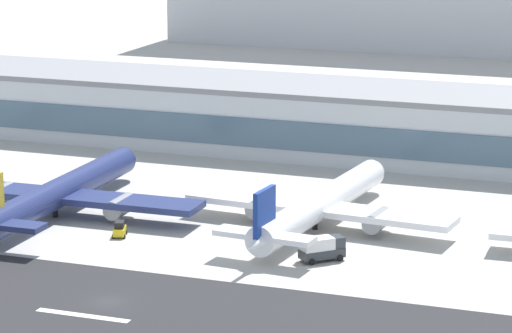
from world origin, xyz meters
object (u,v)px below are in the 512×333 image
Objects in this scene: airliner_navy_tail_gate_2 at (316,208)px; service_baggage_tug_0 at (120,229)px; airliner_gold_tail_gate_1 at (56,195)px; service_box_truck_1 at (322,248)px; terminal_building at (302,117)px.

service_baggage_tug_0 is at bearing 122.90° from airliner_navy_tail_gate_2.
service_box_truck_1 is at bearing -100.01° from airliner_gold_tail_gate_1.
terminal_building is 25.30× the size of service_box_truck_1.
service_box_truck_1 is (23.62, -62.53, -4.42)m from terminal_building.
airliner_gold_tail_gate_1 is at bearing 46.34° from service_baggage_tug_0.
terminal_building reaches higher than airliner_navy_tail_gate_2.
terminal_building reaches higher than service_box_truck_1.
service_baggage_tug_0 is (13.57, -6.14, -2.27)m from airliner_gold_tail_gate_1.
airliner_navy_tail_gate_2 is at bearing -80.42° from airliner_gold_tail_gate_1.
airliner_gold_tail_gate_1 is 8.38× the size of service_box_truck_1.
airliner_navy_tail_gate_2 is 8.11× the size of service_box_truck_1.
service_box_truck_1 is at bearing -69.30° from terminal_building.
airliner_gold_tail_gate_1 reaches higher than airliner_navy_tail_gate_2.
terminal_building reaches higher than airliner_gold_tail_gate_1.
airliner_navy_tail_gate_2 reaches higher than service_box_truck_1.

